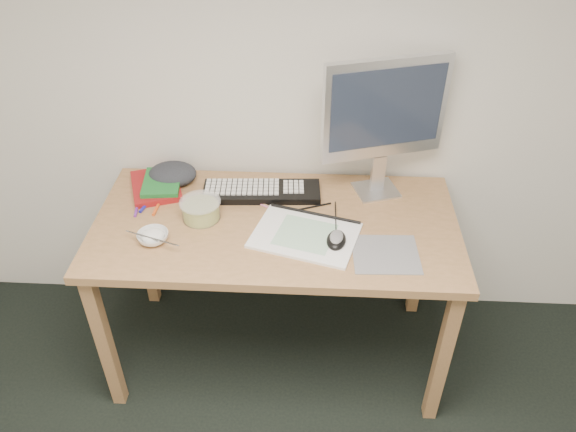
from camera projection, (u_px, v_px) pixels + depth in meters
name	position (u px, v px, depth m)	size (l,w,h in m)	color
desk	(276.00, 239.00, 2.20)	(1.40, 0.70, 0.75)	#AC7C4F
mousepad	(386.00, 254.00, 2.00)	(0.23, 0.21, 0.00)	slate
sketchpad	(305.00, 235.00, 2.08)	(0.38, 0.27, 0.01)	white
keyboard	(262.00, 192.00, 2.29)	(0.48, 0.15, 0.03)	black
monitor	(385.00, 113.00, 2.11)	(0.48, 0.20, 0.57)	silver
mouse	(336.00, 237.00, 2.03)	(0.07, 0.11, 0.04)	black
rice_bowl	(153.00, 237.00, 2.05)	(0.11, 0.11, 0.04)	white
chopsticks	(152.00, 238.00, 2.01)	(0.02, 0.02, 0.21)	silver
fruit_tub	(201.00, 210.00, 2.15)	(0.16, 0.16, 0.08)	#CBC847
book_red	(156.00, 186.00, 2.33)	(0.19, 0.25, 0.03)	maroon
book_green	(162.00, 182.00, 2.31)	(0.15, 0.21, 0.02)	#1A6928
cloth_lump	(173.00, 174.00, 2.36)	(0.17, 0.14, 0.07)	#26292E
pencil_pink	(278.00, 212.00, 2.20)	(0.01, 0.01, 0.17)	#D46A97
pencil_tan	(278.00, 210.00, 2.21)	(0.01, 0.01, 0.19)	#A77B58
pencil_black	(309.00, 208.00, 2.22)	(0.01, 0.01, 0.19)	black
marker_blue	(149.00, 202.00, 2.25)	(0.01, 0.01, 0.14)	#1E1C9C
marker_orange	(158.00, 206.00, 2.23)	(0.01, 0.01, 0.13)	#E3551A
marker_purple	(137.00, 207.00, 2.22)	(0.01, 0.01, 0.12)	#6C2999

